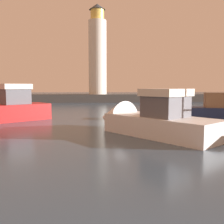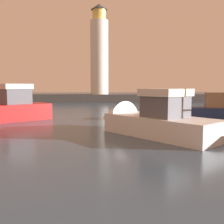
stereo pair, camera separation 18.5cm
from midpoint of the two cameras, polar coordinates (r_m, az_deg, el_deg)
ground_plane at (r=25.82m, az=-2.25°, el=-0.94°), size 220.00×220.00×0.00m
breakwater at (r=50.17m, az=-3.28°, el=3.14°), size 70.49×5.68×1.49m
lighthouse at (r=50.56m, az=-2.74°, el=13.21°), size 3.43×3.43×17.11m
motorboat_1 at (r=16.64m, az=7.02°, el=-1.70°), size 7.64×9.00×3.54m
motorboat_3 at (r=24.06m, az=19.49°, el=0.20°), size 8.09×4.02×2.78m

